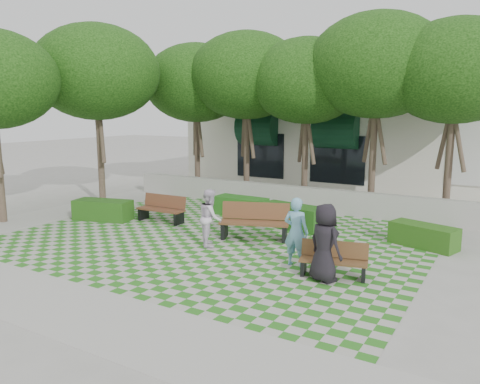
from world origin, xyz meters
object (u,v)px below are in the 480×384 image
Objects in this scene: person_dark at (325,243)px; hedge_west at (103,210)px; bench_mid at (255,222)px; hedge_east at (423,236)px; hedge_midright at (292,216)px; bench_west at (162,209)px; person_blue at (296,232)px; person_white at (210,217)px; bench_east at (334,260)px; hedge_midleft at (241,206)px.

hedge_west is at bearing 14.20° from person_dark.
bench_mid is 5.84m from hedge_west.
hedge_midright is at bearing 178.25° from hedge_east.
person_dark reaches higher than bench_west.
person_dark is (6.91, -2.58, 0.45)m from bench_west.
person_dark reaches higher than person_blue.
hedge_east is at bearing -127.10° from person_blue.
person_white is at bearing 9.74° from person_dark.
hedge_east is at bearing 12.48° from hedge_west.
person_blue is at bearing 153.03° from bench_east.
bench_mid reaches higher than bench_east.
bench_mid is 4.83m from hedge_east.
hedge_midleft is 6.98m from person_dark.
bench_west is (-3.85, 0.29, -0.08)m from bench_mid.
bench_west is 2.91m from hedge_midleft.
bench_east is at bearing -8.44° from hedge_west.
bench_east is at bearing -51.60° from bench_mid.
hedge_midright reaches higher than hedge_midleft.
bench_west is at bearing -170.37° from hedge_east.
hedge_midright is at bearing -15.91° from hedge_midleft.
hedge_midleft is (1.88, 2.22, -0.10)m from bench_west.
bench_west is 0.87× the size of hedge_west.
hedge_midleft is at bearing 107.63° from bench_mid.
bench_east reaches higher than hedge_midright.
bench_mid is 1.21× the size of person_dark.
hedge_midright reaches higher than hedge_east.
hedge_west is 5.12m from person_white.
person_blue is at bearing -133.59° from person_white.
bench_east is 0.92× the size of bench_west.
person_dark reaches higher than hedge_midright.
bench_mid is 2.68m from person_blue.
hedge_west is at bearing -141.22° from hedge_midleft.
hedge_midright reaches higher than hedge_west.
bench_east is 0.80× the size of hedge_west.
person_blue is (4.05, -4.16, 0.52)m from hedge_midleft.
hedge_east is 0.93× the size of hedge_midleft.
person_dark is (8.87, -1.71, 0.54)m from hedge_west.
hedge_midleft is 1.20× the size of person_white.
hedge_midleft is 5.83m from person_blue.
hedge_east is 1.05× the size of person_blue.
hedge_east is at bearing 55.55° from bench_east.
bench_mid reaches higher than bench_west.
person_dark is (5.03, -4.80, 0.55)m from hedge_midleft.
hedge_east is 4.19m from person_blue.
person_white is (-2.84, 0.42, -0.05)m from person_blue.
bench_west is 0.99× the size of person_dark.
bench_east is at bearing -134.93° from person_white.
bench_east is 0.76× the size of hedge_midright.
hedge_east is (8.36, 1.42, -0.12)m from bench_west.
person_white is at bearing -150.79° from hedge_east.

